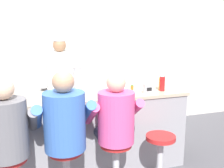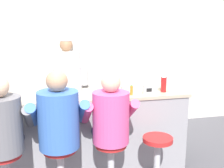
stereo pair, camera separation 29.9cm
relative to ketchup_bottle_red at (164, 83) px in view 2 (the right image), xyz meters
The scene contains 17 objects.
wall_back 1.95m from the ketchup_bottle_red, 119.80° to the left, with size 10.00×0.06×2.70m.
diner_counter 1.17m from the ketchup_bottle_red, behind, with size 2.53×0.69×1.05m.
ketchup_bottle_red is the anchor object (origin of this frame).
mustard_bottle_yellow 0.09m from the ketchup_bottle_red, 67.03° to the left, with size 0.07×0.07×0.22m.
hot_sauce_bottle_orange 0.48m from the ketchup_bottle_red, behind, with size 0.04×0.04×0.13m.
water_pitcher_clear 0.50m from the ketchup_bottle_red, 155.03° to the left, with size 0.13×0.11×0.24m.
breakfast_plate 1.37m from the ketchup_bottle_red, behind, with size 0.23×0.23×0.05m.
cereal_bowl 0.76m from the ketchup_bottle_red, behind, with size 0.14×0.14×0.06m.
coffee_mug_white 1.46m from the ketchup_bottle_red, behind, with size 0.15×0.10×0.10m.
coffee_mug_tan 1.95m from the ketchup_bottle_red, behind, with size 0.15×0.10×0.09m.
cup_stack_steel 1.14m from the ketchup_bottle_red, behind, with size 0.11×0.11×0.37m.
napkin_dispenser_chrome 0.26m from the ketchup_bottle_red, 162.66° to the right, with size 0.12×0.07×0.13m.
diner_seated_grey 2.04m from the ketchup_bottle_red, 166.12° to the right, with size 0.62×0.61×1.43m.
diner_seated_blue 1.50m from the ketchup_bottle_red, 161.00° to the right, with size 0.65×0.64×1.47m.
diner_seated_pink 1.01m from the ketchup_bottle_red, 150.07° to the right, with size 0.61×0.60×1.42m.
empty_stool_round 0.94m from the ketchup_bottle_red, 118.66° to the right, with size 0.35×0.35×0.64m.
cook_in_whites_near 1.84m from the ketchup_bottle_red, 130.23° to the left, with size 0.73×0.46×1.86m.
Camera 2 is at (-0.49, -2.95, 1.86)m, focal length 42.00 mm.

